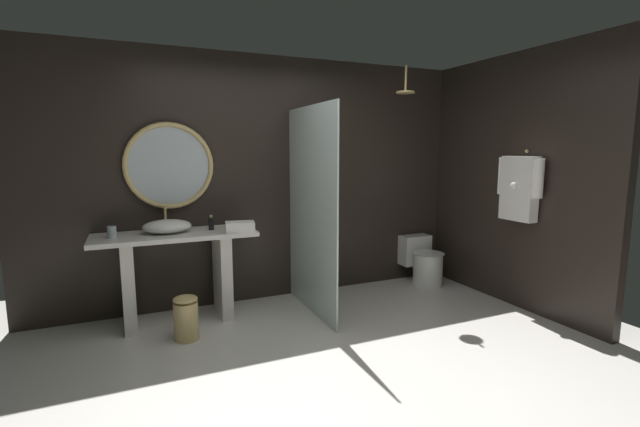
{
  "coord_description": "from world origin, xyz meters",
  "views": [
    {
      "loc": [
        -1.34,
        -2.63,
        1.62
      ],
      "look_at": [
        0.2,
        0.85,
        1.06
      ],
      "focal_mm": 24.32,
      "sensor_mm": 36.0,
      "label": 1
    }
  ],
  "objects_px": {
    "folded_hand_towel": "(240,227)",
    "hanging_bathrobe": "(519,186)",
    "tumbler_cup": "(112,232)",
    "toilet": "(423,262)",
    "round_wall_mirror": "(169,166)",
    "soap_dispenser": "(211,223)",
    "waste_bin": "(186,317)",
    "rain_shower_head": "(406,90)",
    "vessel_sink": "(167,226)"
  },
  "relations": [
    {
      "from": "round_wall_mirror",
      "to": "toilet",
      "type": "xyz_separation_m",
      "value": [
        2.87,
        -0.23,
        -1.2
      ]
    },
    {
      "from": "toilet",
      "to": "folded_hand_towel",
      "type": "distance_m",
      "value": 2.4
    },
    {
      "from": "waste_bin",
      "to": "folded_hand_towel",
      "type": "distance_m",
      "value": 0.95
    },
    {
      "from": "toilet",
      "to": "round_wall_mirror",
      "type": "bearing_deg",
      "value": 175.37
    },
    {
      "from": "vessel_sink",
      "to": "toilet",
      "type": "xyz_separation_m",
      "value": [
        2.94,
        -0.01,
        -0.65
      ]
    },
    {
      "from": "vessel_sink",
      "to": "hanging_bathrobe",
      "type": "height_order",
      "value": "hanging_bathrobe"
    },
    {
      "from": "vessel_sink",
      "to": "folded_hand_towel",
      "type": "distance_m",
      "value": 0.67
    },
    {
      "from": "tumbler_cup",
      "to": "round_wall_mirror",
      "type": "relative_size",
      "value": 0.13
    },
    {
      "from": "soap_dispenser",
      "to": "round_wall_mirror",
      "type": "height_order",
      "value": "round_wall_mirror"
    },
    {
      "from": "vessel_sink",
      "to": "hanging_bathrobe",
      "type": "relative_size",
      "value": 0.62
    },
    {
      "from": "round_wall_mirror",
      "to": "hanging_bathrobe",
      "type": "distance_m",
      "value": 3.45
    },
    {
      "from": "round_wall_mirror",
      "to": "waste_bin",
      "type": "relative_size",
      "value": 2.15
    },
    {
      "from": "toilet",
      "to": "waste_bin",
      "type": "distance_m",
      "value": 2.9
    },
    {
      "from": "tumbler_cup",
      "to": "rain_shower_head",
      "type": "bearing_deg",
      "value": -4.14
    },
    {
      "from": "vessel_sink",
      "to": "round_wall_mirror",
      "type": "height_order",
      "value": "round_wall_mirror"
    },
    {
      "from": "soap_dispenser",
      "to": "folded_hand_towel",
      "type": "height_order",
      "value": "soap_dispenser"
    },
    {
      "from": "waste_bin",
      "to": "rain_shower_head",
      "type": "bearing_deg",
      "value": 5.86
    },
    {
      "from": "tumbler_cup",
      "to": "round_wall_mirror",
      "type": "height_order",
      "value": "round_wall_mirror"
    },
    {
      "from": "toilet",
      "to": "waste_bin",
      "type": "relative_size",
      "value": 1.47
    },
    {
      "from": "round_wall_mirror",
      "to": "toilet",
      "type": "bearing_deg",
      "value": -4.63
    },
    {
      "from": "hanging_bathrobe",
      "to": "folded_hand_towel",
      "type": "bearing_deg",
      "value": 161.38
    },
    {
      "from": "soap_dispenser",
      "to": "folded_hand_towel",
      "type": "relative_size",
      "value": 0.55
    },
    {
      "from": "rain_shower_head",
      "to": "vessel_sink",
      "type": "bearing_deg",
      "value": 173.82
    },
    {
      "from": "soap_dispenser",
      "to": "toilet",
      "type": "xyz_separation_m",
      "value": [
        2.54,
        0.01,
        -0.65
      ]
    },
    {
      "from": "toilet",
      "to": "folded_hand_towel",
      "type": "relative_size",
      "value": 2.14
    },
    {
      "from": "tumbler_cup",
      "to": "round_wall_mirror",
      "type": "xyz_separation_m",
      "value": [
        0.53,
        0.28,
        0.56
      ]
    },
    {
      "from": "toilet",
      "to": "waste_bin",
      "type": "xyz_separation_m",
      "value": [
        -2.86,
        -0.5,
        -0.07
      ]
    },
    {
      "from": "soap_dispenser",
      "to": "hanging_bathrobe",
      "type": "relative_size",
      "value": 0.21
    },
    {
      "from": "soap_dispenser",
      "to": "round_wall_mirror",
      "type": "xyz_separation_m",
      "value": [
        -0.34,
        0.24,
        0.55
      ]
    },
    {
      "from": "folded_hand_towel",
      "to": "vessel_sink",
      "type": "bearing_deg",
      "value": 161.71
    },
    {
      "from": "rain_shower_head",
      "to": "toilet",
      "type": "xyz_separation_m",
      "value": [
        0.51,
        0.26,
        -1.98
      ]
    },
    {
      "from": "round_wall_mirror",
      "to": "rain_shower_head",
      "type": "bearing_deg",
      "value": -11.72
    },
    {
      "from": "tumbler_cup",
      "to": "round_wall_mirror",
      "type": "bearing_deg",
      "value": 27.87
    },
    {
      "from": "rain_shower_head",
      "to": "hanging_bathrobe",
      "type": "distance_m",
      "value": 1.52
    },
    {
      "from": "vessel_sink",
      "to": "tumbler_cup",
      "type": "height_order",
      "value": "vessel_sink"
    },
    {
      "from": "waste_bin",
      "to": "soap_dispenser",
      "type": "bearing_deg",
      "value": 56.63
    },
    {
      "from": "hanging_bathrobe",
      "to": "folded_hand_towel",
      "type": "relative_size",
      "value": 2.64
    },
    {
      "from": "vessel_sink",
      "to": "round_wall_mirror",
      "type": "xyz_separation_m",
      "value": [
        0.07,
        0.23,
        0.55
      ]
    },
    {
      "from": "round_wall_mirror",
      "to": "hanging_bathrobe",
      "type": "xyz_separation_m",
      "value": [
        3.18,
        -1.32,
        -0.2
      ]
    },
    {
      "from": "toilet",
      "to": "waste_bin",
      "type": "bearing_deg",
      "value": -170.09
    },
    {
      "from": "vessel_sink",
      "to": "tumbler_cup",
      "type": "relative_size",
      "value": 4.16
    },
    {
      "from": "folded_hand_towel",
      "to": "hanging_bathrobe",
      "type": "bearing_deg",
      "value": -18.62
    },
    {
      "from": "vessel_sink",
      "to": "rain_shower_head",
      "type": "xyz_separation_m",
      "value": [
        2.43,
        -0.26,
        1.33
      ]
    },
    {
      "from": "folded_hand_towel",
      "to": "waste_bin",
      "type": "bearing_deg",
      "value": -152.27
    },
    {
      "from": "hanging_bathrobe",
      "to": "round_wall_mirror",
      "type": "bearing_deg",
      "value": 157.5
    },
    {
      "from": "vessel_sink",
      "to": "round_wall_mirror",
      "type": "bearing_deg",
      "value": 73.83
    },
    {
      "from": "vessel_sink",
      "to": "rain_shower_head",
      "type": "height_order",
      "value": "rain_shower_head"
    },
    {
      "from": "tumbler_cup",
      "to": "toilet",
      "type": "bearing_deg",
      "value": 0.81
    },
    {
      "from": "rain_shower_head",
      "to": "hanging_bathrobe",
      "type": "height_order",
      "value": "rain_shower_head"
    },
    {
      "from": "rain_shower_head",
      "to": "waste_bin",
      "type": "bearing_deg",
      "value": -174.14
    }
  ]
}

